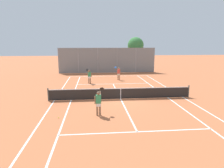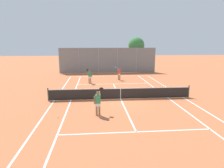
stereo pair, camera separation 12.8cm
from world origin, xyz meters
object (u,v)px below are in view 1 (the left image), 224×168
object	(u,v)px
tree_behind_left	(136,46)
tennis_net	(121,93)
player_far_right	(119,73)
loose_tennis_ball_0	(85,89)
player_far_left	(89,76)
loose_tennis_ball_1	(59,118)
player_near_side	(98,102)

from	to	relation	value
tree_behind_left	tennis_net	bearing A→B (deg)	-105.94
player_far_right	loose_tennis_ball_0	size ratio (longest dim) A/B	26.88
player_far_left	loose_tennis_ball_0	xyz separation A→B (m)	(-0.38, -2.95, -0.89)
tennis_net	loose_tennis_ball_1	size ratio (longest dim) A/B	181.82
player_far_left	player_far_right	size ratio (longest dim) A/B	1.00
loose_tennis_ball_0	player_near_side	bearing A→B (deg)	-81.69
tree_behind_left	player_near_side	bearing A→B (deg)	-108.22
player_near_side	loose_tennis_ball_1	distance (m)	2.70
tennis_net	player_near_side	bearing A→B (deg)	-118.01
player_near_side	loose_tennis_ball_1	xyz separation A→B (m)	(-2.53, -0.27, -0.89)
loose_tennis_ball_0	tree_behind_left	bearing A→B (deg)	58.86
player_far_left	loose_tennis_ball_1	distance (m)	11.09
player_near_side	tree_behind_left	size ratio (longest dim) A/B	0.32
player_near_side	loose_tennis_ball_0	world-z (taller)	player_near_side
player_far_left	tree_behind_left	size ratio (longest dim) A/B	0.32
player_far_right	tree_behind_left	size ratio (longest dim) A/B	0.32
loose_tennis_ball_1	tree_behind_left	size ratio (longest dim) A/B	0.01
tennis_net	loose_tennis_ball_0	distance (m)	5.06
loose_tennis_ball_1	tree_behind_left	distance (m)	23.60
player_far_right	tennis_net	bearing A→B (deg)	-96.24
loose_tennis_ball_0	tree_behind_left	world-z (taller)	tree_behind_left
loose_tennis_ball_1	player_far_right	bearing A→B (deg)	66.88
player_far_right	loose_tennis_ball_0	distance (m)	6.39
player_far_left	player_far_right	world-z (taller)	same
tennis_net	loose_tennis_ball_0	xyz separation A→B (m)	(-3.09, 3.98, -0.48)
tennis_net	loose_tennis_ball_1	xyz separation A→B (m)	(-4.50, -3.97, -0.48)
tennis_net	player_far_right	xyz separation A→B (m)	(0.97, 8.84, 0.42)
player_far_right	loose_tennis_ball_1	distance (m)	13.96
loose_tennis_ball_1	loose_tennis_ball_0	bearing A→B (deg)	79.94
player_far_right	loose_tennis_ball_1	bearing A→B (deg)	-113.12
loose_tennis_ball_0	loose_tennis_ball_1	distance (m)	8.08
player_near_side	loose_tennis_ball_0	distance (m)	7.82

